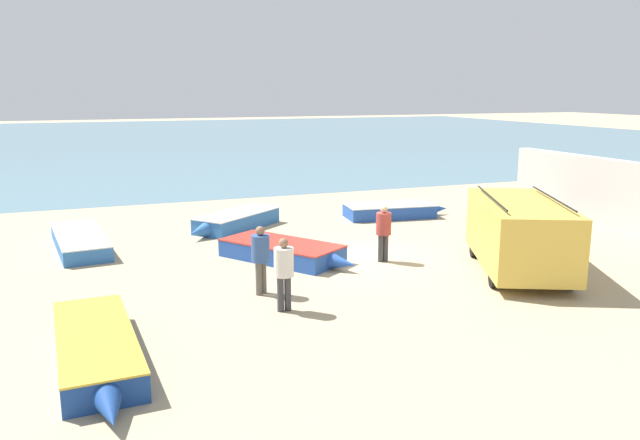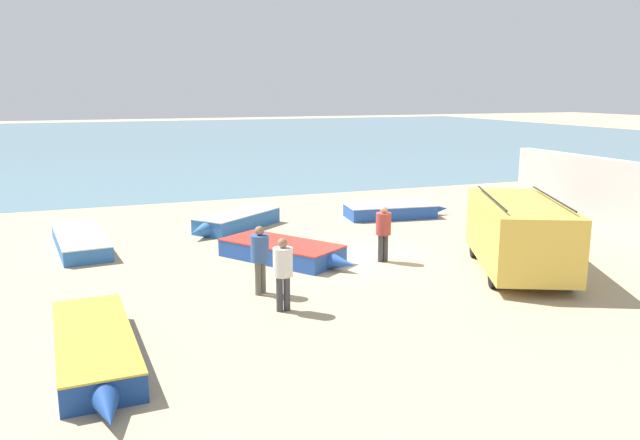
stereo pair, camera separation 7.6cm
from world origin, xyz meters
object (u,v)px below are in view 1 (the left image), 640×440
at_px(parked_van, 519,233).
at_px(fishing_rowboat_1, 392,211).
at_px(fisherman_1, 384,228).
at_px(fisherman_2, 284,268).
at_px(fishing_rowboat_3, 97,350).
at_px(fishing_rowboat_5, 532,219).
at_px(fishing_rowboat_0, 285,251).
at_px(fishing_rowboat_2, 79,240).
at_px(fishing_rowboat_4, 235,221).
at_px(fisherman_0, 261,254).

distance_m(parked_van, fishing_rowboat_1, 8.35).
xyz_separation_m(fisherman_1, fisherman_2, (-4.15, -3.07, 0.02)).
bearing_deg(fishing_rowboat_3, fishing_rowboat_5, 110.70).
xyz_separation_m(fishing_rowboat_0, fishing_rowboat_5, (10.30, 1.19, 0.03)).
xyz_separation_m(parked_van, fishing_rowboat_2, (-11.78, 7.47, -0.89)).
height_order(parked_van, fishing_rowboat_4, parked_van).
bearing_deg(fishing_rowboat_0, fisherman_0, -62.21).
bearing_deg(fisherman_1, fishing_rowboat_5, 105.66).
distance_m(fishing_rowboat_1, fishing_rowboat_5, 5.45).
bearing_deg(fisherman_0, parked_van, -128.92).
bearing_deg(fishing_rowboat_2, fisherman_2, -157.29).
relative_size(parked_van, fishing_rowboat_0, 1.25).
distance_m(fishing_rowboat_0, fisherman_0, 3.36).
height_order(fishing_rowboat_0, fishing_rowboat_2, fishing_rowboat_0).
relative_size(fishing_rowboat_4, fishing_rowboat_5, 1.01).
distance_m(parked_van, fisherman_0, 7.48).
distance_m(fishing_rowboat_0, fishing_rowboat_5, 10.37).
bearing_deg(fishing_rowboat_0, fishing_rowboat_3, -78.15).
height_order(fishing_rowboat_4, fisherman_2, fisherman_2).
bearing_deg(fishing_rowboat_0, fishing_rowboat_4, 151.00).
height_order(fishing_rowboat_0, fisherman_1, fisherman_1).
relative_size(fishing_rowboat_0, fisherman_0, 2.48).
relative_size(fishing_rowboat_2, fisherman_2, 3.16).
bearing_deg(fishing_rowboat_4, fishing_rowboat_5, 122.99).
height_order(fishing_rowboat_2, fishing_rowboat_3, fishing_rowboat_3).
height_order(fishing_rowboat_0, fishing_rowboat_3, fishing_rowboat_3).
bearing_deg(fishing_rowboat_1, fisherman_2, -122.86).
distance_m(fishing_rowboat_5, fisherman_1, 7.94).
bearing_deg(parked_van, fishing_rowboat_4, 61.99).
height_order(fishing_rowboat_4, fisherman_0, fisherman_0).
height_order(fishing_rowboat_1, fisherman_0, fisherman_0).
bearing_deg(fisherman_1, parked_van, 51.20).
xyz_separation_m(fishing_rowboat_3, fisherman_1, (8.38, 4.54, 0.76)).
bearing_deg(fishing_rowboat_2, fishing_rowboat_4, -86.35).
height_order(fishing_rowboat_2, fisherman_2, fisherman_2).
distance_m(fishing_rowboat_2, fishing_rowboat_3, 9.68).
bearing_deg(fishing_rowboat_4, parked_van, 88.75).
distance_m(fishing_rowboat_0, fishing_rowboat_2, 7.07).
relative_size(fishing_rowboat_0, fishing_rowboat_5, 1.11).
relative_size(parked_van, fishing_rowboat_4, 1.36).
distance_m(parked_van, fishing_rowboat_0, 6.94).
bearing_deg(fishing_rowboat_0, parked_van, 25.14).
height_order(fishing_rowboat_3, fisherman_0, fisherman_0).
bearing_deg(fishing_rowboat_5, fishing_rowboat_2, 125.31).
bearing_deg(fishing_rowboat_3, fishing_rowboat_1, 128.82).
bearing_deg(fisherman_2, fisherman_1, 127.27).
xyz_separation_m(parked_van, fisherman_1, (-3.14, 2.35, -0.10)).
relative_size(fishing_rowboat_3, fisherman_2, 3.05).
bearing_deg(fishing_rowboat_1, parked_van, -84.78).
bearing_deg(fishing_rowboat_4, fisherman_0, 43.45).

